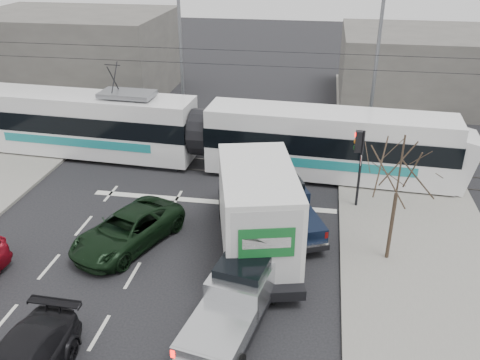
% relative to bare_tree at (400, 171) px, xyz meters
% --- Properties ---
extents(ground, '(120.00, 120.00, 0.00)m').
position_rel_bare_tree_xyz_m(ground, '(-7.60, -2.50, -3.79)').
color(ground, black).
rests_on(ground, ground).
extents(sidewalk_right, '(6.00, 60.00, 0.15)m').
position_rel_bare_tree_xyz_m(sidewalk_right, '(1.40, -2.50, -3.72)').
color(sidewalk_right, gray).
rests_on(sidewalk_right, ground).
extents(rails, '(60.00, 1.60, 0.03)m').
position_rel_bare_tree_xyz_m(rails, '(-7.60, 7.50, -3.78)').
color(rails, '#33302D').
rests_on(rails, ground).
extents(building_left, '(14.00, 10.00, 6.00)m').
position_rel_bare_tree_xyz_m(building_left, '(-21.60, 19.50, -0.79)').
color(building_left, '#65615C').
rests_on(building_left, ground).
extents(building_right, '(12.00, 10.00, 5.00)m').
position_rel_bare_tree_xyz_m(building_right, '(4.40, 21.50, -1.29)').
color(building_right, '#65615C').
rests_on(building_right, ground).
extents(bare_tree, '(2.40, 2.40, 5.00)m').
position_rel_bare_tree_xyz_m(bare_tree, '(0.00, 0.00, 0.00)').
color(bare_tree, '#47382B').
rests_on(bare_tree, ground).
extents(traffic_signal, '(0.44, 0.44, 3.60)m').
position_rel_bare_tree_xyz_m(traffic_signal, '(-1.13, 4.00, -1.05)').
color(traffic_signal, black).
rests_on(traffic_signal, ground).
extents(street_lamp_near, '(2.38, 0.25, 9.00)m').
position_rel_bare_tree_xyz_m(street_lamp_near, '(-0.29, 11.50, 1.32)').
color(street_lamp_near, slate).
rests_on(street_lamp_near, ground).
extents(street_lamp_far, '(2.38, 0.25, 9.00)m').
position_rel_bare_tree_xyz_m(street_lamp_far, '(-11.79, 13.50, 1.32)').
color(street_lamp_far, slate).
rests_on(street_lamp_far, ground).
extents(catenary, '(60.00, 0.20, 7.00)m').
position_rel_bare_tree_xyz_m(catenary, '(-7.60, 7.50, 0.09)').
color(catenary, black).
rests_on(catenary, ground).
extents(tram, '(25.56, 4.02, 5.20)m').
position_rel_bare_tree_xyz_m(tram, '(-9.05, 7.43, -1.95)').
color(tram, white).
rests_on(tram, ground).
extents(silver_pickup, '(2.78, 5.54, 1.92)m').
position_rel_bare_tree_xyz_m(silver_pickup, '(-5.12, -4.33, -2.84)').
color(silver_pickup, black).
rests_on(silver_pickup, ground).
extents(box_truck, '(4.35, 8.00, 3.80)m').
position_rel_bare_tree_xyz_m(box_truck, '(-5.08, -0.12, -1.92)').
color(box_truck, black).
rests_on(box_truck, ground).
extents(navy_pickup, '(3.44, 5.04, 2.00)m').
position_rel_bare_tree_xyz_m(navy_pickup, '(-4.01, 1.85, -2.81)').
color(navy_pickup, black).
rests_on(navy_pickup, ground).
extents(green_car, '(4.05, 5.51, 1.39)m').
position_rel_bare_tree_xyz_m(green_car, '(-10.14, -0.58, -3.10)').
color(green_car, black).
rests_on(green_car, ground).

